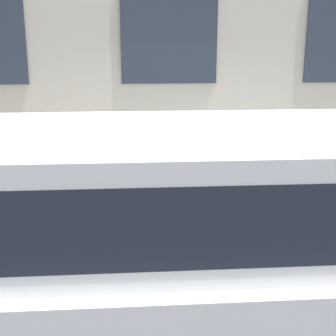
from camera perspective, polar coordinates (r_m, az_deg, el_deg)
name	(u,v)px	position (r m, az deg, el deg)	size (l,w,h in m)	color
ground_plane	(188,278)	(5.16, 2.48, -13.27)	(80.00, 80.00, 0.00)	#47474C
sidewalk	(177,226)	(6.32, 1.06, -7.03)	(2.64, 60.00, 0.14)	#B2ADA3
fire_hydrant	(186,208)	(5.53, 2.15, -4.95)	(0.29, 0.41, 0.81)	#2D7260
person	(150,178)	(5.46, -2.17, -1.19)	(0.31, 0.21, 1.29)	#998466
parked_truck_white_near	(179,242)	(3.31, 1.33, -9.03)	(1.94, 4.92, 1.90)	black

